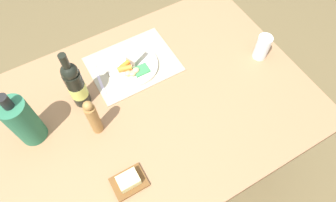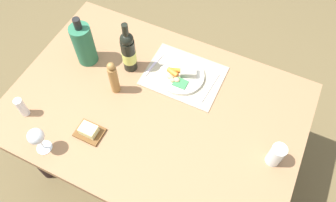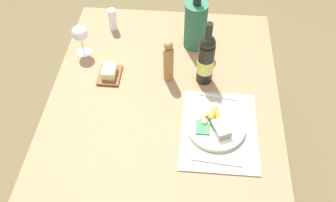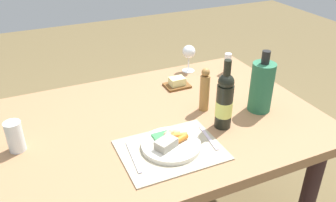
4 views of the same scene
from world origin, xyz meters
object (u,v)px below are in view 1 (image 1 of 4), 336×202
dinner_plate (133,65)px  pepper_mill (93,117)px  water_tumbler (262,48)px  butter_dish (129,181)px  dining_table (148,116)px  cooler_bottle (23,121)px  wine_bottle (76,85)px  fork (162,53)px  knife (99,80)px

dinner_plate → pepper_mill: size_ratio=1.12×
water_tumbler → butter_dish: size_ratio=0.99×
dining_table → dinner_plate: dinner_plate is taller
dining_table → water_tumbler: bearing=178.1°
cooler_bottle → wine_bottle: (-0.24, -0.05, 0.00)m
wine_bottle → dinner_plate: bearing=-169.3°
fork → water_tumbler: 0.47m
pepper_mill → fork: bearing=-153.5°
water_tumbler → butter_dish: (0.82, 0.24, -0.04)m
dining_table → cooler_bottle: cooler_bottle is taller
fork → knife: 0.33m
dining_table → wine_bottle: size_ratio=4.63×
pepper_mill → butter_dish: pepper_mill is taller
dinner_plate → cooler_bottle: (0.51, 0.11, 0.10)m
dinner_plate → butter_dish: dinner_plate is taller
dinner_plate → wine_bottle: wine_bottle is taller
water_tumbler → butter_dish: bearing=16.3°
butter_dish → cooler_bottle: bearing=-56.4°
knife → water_tumbler: bearing=167.5°
dinner_plate → wine_bottle: bearing=10.7°
dining_table → knife: bearing=-62.2°
dining_table → pepper_mill: pepper_mill is taller
water_tumbler → dinner_plate: bearing=-23.4°
butter_dish → dinner_plate: bearing=-118.2°
knife → butter_dish: bearing=86.2°
wine_bottle → dining_table: bearing=143.3°
fork → cooler_bottle: size_ratio=0.67×
pepper_mill → water_tumbler: 0.84m
cooler_bottle → fork: bearing=-171.0°
cooler_bottle → wine_bottle: size_ratio=0.94×
fork → dining_table: bearing=52.6°
cooler_bottle → knife: bearing=-161.4°
pepper_mill → butter_dish: size_ratio=1.65×
dinner_plate → fork: size_ratio=1.20×
water_tumbler → wine_bottle: bearing=-12.8°
fork → cooler_bottle: (0.67, 0.11, 0.11)m
fork → pepper_mill: pepper_mill is taller
fork → wine_bottle: (0.44, 0.05, 0.12)m
water_tumbler → wine_bottle: wine_bottle is taller
fork → wine_bottle: wine_bottle is taller
cooler_bottle → butter_dish: size_ratio=2.29×
dinner_plate → water_tumbler: size_ratio=1.86×
wine_bottle → butter_dish: 0.44m
cooler_bottle → dinner_plate: bearing=-168.4°
water_tumbler → cooler_bottle: size_ratio=0.43×
dining_table → cooler_bottle: (0.47, -0.12, 0.21)m
fork → butter_dish: butter_dish is taller
dinner_plate → butter_dish: bearing=61.8°
water_tumbler → pepper_mill: bearing=-2.0°
water_tumbler → knife: bearing=-19.1°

